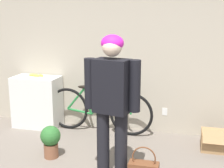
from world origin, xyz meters
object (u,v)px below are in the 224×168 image
bicycle (98,110)px  banana (36,75)px  cardboard_box (217,141)px  potted_plant (51,140)px  person (112,96)px

bicycle → banana: bearing=179.5°
cardboard_box → potted_plant: 2.29m
cardboard_box → bicycle: bearing=173.0°
bicycle → cardboard_box: 1.83m
bicycle → cardboard_box: size_ratio=4.03×
banana → potted_plant: (0.73, -1.06, -0.62)m
person → cardboard_box: 1.85m
bicycle → potted_plant: size_ratio=4.02×
banana → person: bearing=-39.2°
banana → cardboard_box: size_ratio=0.65×
potted_plant → person: bearing=-17.4°
bicycle → banana: banana is taller
person → bicycle: person is taller
banana → cardboard_box: banana is taller
bicycle → cardboard_box: (1.80, -0.22, -0.24)m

